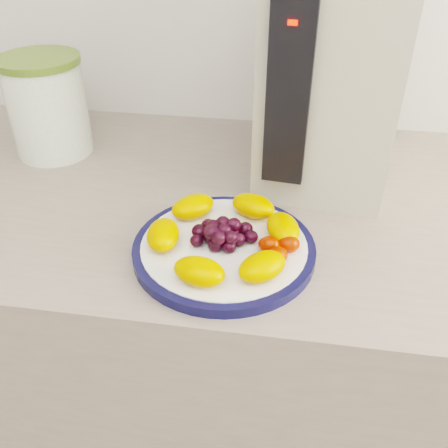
# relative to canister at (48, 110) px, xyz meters

# --- Properties ---
(counter) EXTENTS (3.50, 0.60, 0.90)m
(counter) POSITION_rel_canister_xyz_m (0.38, -0.10, -0.53)
(counter) COLOR gray
(counter) RESTS_ON floor
(cabinet_face) EXTENTS (3.48, 0.58, 0.84)m
(cabinet_face) POSITION_rel_canister_xyz_m (0.38, -0.10, -0.56)
(cabinet_face) COLOR #887351
(cabinet_face) RESTS_ON floor
(plate_rim) EXTENTS (0.25, 0.25, 0.01)m
(plate_rim) POSITION_rel_canister_xyz_m (0.36, -0.26, -0.08)
(plate_rim) COLOR #0D103A
(plate_rim) RESTS_ON counter
(plate_face) EXTENTS (0.23, 0.23, 0.02)m
(plate_face) POSITION_rel_canister_xyz_m (0.36, -0.26, -0.07)
(plate_face) COLOR white
(plate_face) RESTS_ON counter
(canister) EXTENTS (0.18, 0.18, 0.17)m
(canister) POSITION_rel_canister_xyz_m (0.00, 0.00, 0.00)
(canister) COLOR #4C6E23
(canister) RESTS_ON counter
(canister_lid) EXTENTS (0.18, 0.18, 0.01)m
(canister_lid) POSITION_rel_canister_xyz_m (0.00, 0.00, 0.09)
(canister_lid) COLOR #576F28
(canister_lid) RESTS_ON canister
(appliance_body) EXTENTS (0.23, 0.30, 0.35)m
(appliance_body) POSITION_rel_canister_xyz_m (0.50, 0.01, 0.09)
(appliance_body) COLOR #BAB4A0
(appliance_body) RESTS_ON counter
(appliance_panel) EXTENTS (0.06, 0.03, 0.26)m
(appliance_panel) POSITION_rel_canister_xyz_m (0.43, -0.13, 0.10)
(appliance_panel) COLOR black
(appliance_panel) RESTS_ON appliance_body
(appliance_led) EXTENTS (0.01, 0.01, 0.01)m
(appliance_led) POSITION_rel_canister_xyz_m (0.43, -0.14, 0.20)
(appliance_led) COLOR #FF0C05
(appliance_led) RESTS_ON appliance_panel
(fruit_plate) EXTENTS (0.22, 0.22, 0.03)m
(fruit_plate) POSITION_rel_canister_xyz_m (0.37, -0.26, -0.05)
(fruit_plate) COLOR orange
(fruit_plate) RESTS_ON plate_face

